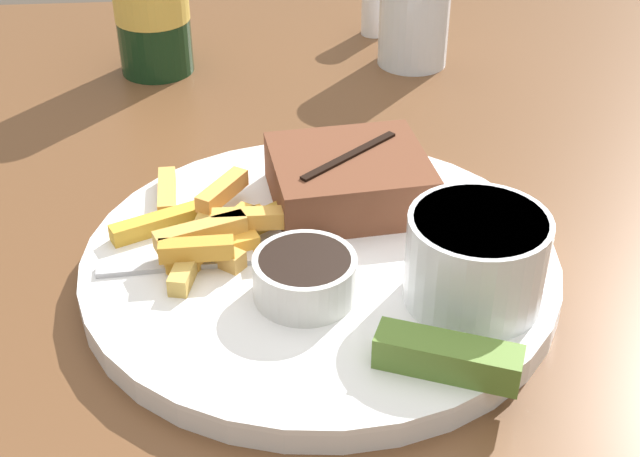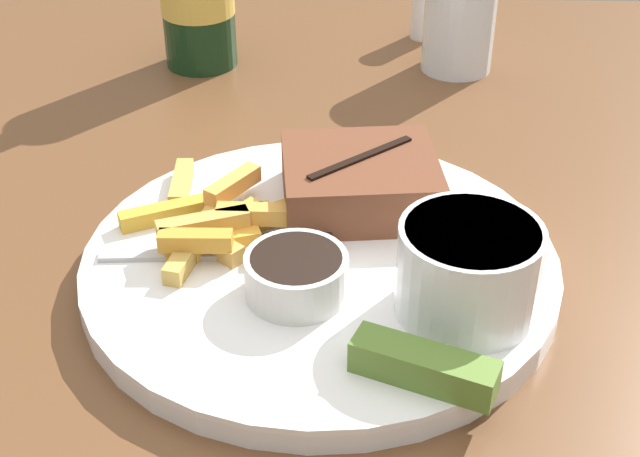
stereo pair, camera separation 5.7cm
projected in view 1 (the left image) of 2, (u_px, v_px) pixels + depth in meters
The scene contains 11 objects.
dining_table at pixel (320, 364), 0.64m from camera, with size 1.20×1.09×0.73m.
dinner_plate at pixel (320, 265), 0.59m from camera, with size 0.31×0.31×0.02m.
steak_portion at pixel (349, 179), 0.63m from camera, with size 0.12×0.11×0.04m.
fries_pile at pixel (214, 228), 0.59m from camera, with size 0.15×0.14×0.02m.
coleslaw_cup at pixel (477, 255), 0.53m from camera, with size 0.08×0.08×0.06m.
dipping_sauce_cup at pixel (305, 275), 0.54m from camera, with size 0.06×0.06×0.03m.
pickle_spear at pixel (448, 357), 0.48m from camera, with size 0.08×0.05×0.02m.
fork_utensil at pixel (193, 263), 0.57m from camera, with size 0.13×0.02×0.00m.
knife_utensil at pixel (310, 217), 0.61m from camera, with size 0.03×0.17×0.01m.
drinking_glass at pixel (415, 11), 0.85m from camera, with size 0.07×0.07×0.11m.
salt_shaker at pixel (375, 4), 0.93m from camera, with size 0.03×0.03×0.07m.
Camera 1 is at (-0.04, -0.47, 1.09)m, focal length 50.00 mm.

